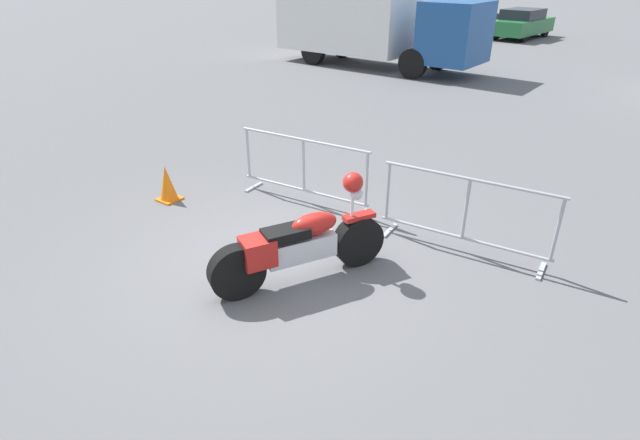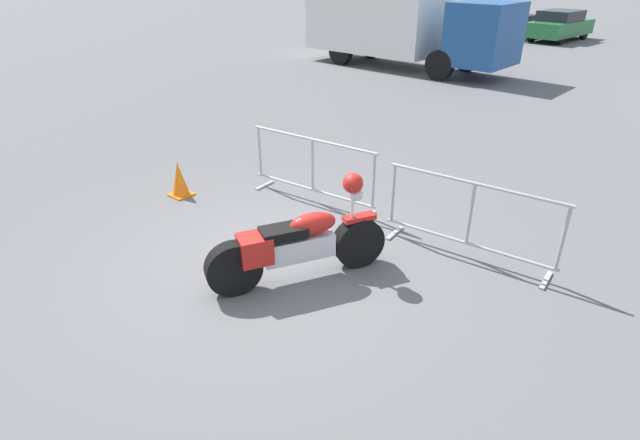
# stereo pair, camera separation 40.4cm
# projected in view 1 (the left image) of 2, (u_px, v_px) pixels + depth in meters

# --- Properties ---
(ground_plane) EXTENTS (120.00, 120.00, 0.00)m
(ground_plane) POSITION_uv_depth(u_px,v_px,m) (270.00, 263.00, 6.50)
(ground_plane) COLOR #5B5B5E
(motorcycle) EXTENTS (1.22, 2.10, 1.29)m
(motorcycle) POSITION_uv_depth(u_px,v_px,m) (300.00, 244.00, 5.96)
(motorcycle) COLOR black
(motorcycle) RESTS_ON ground
(crowd_barrier_near) EXTENTS (2.32, 0.62, 1.07)m
(crowd_barrier_near) POSITION_uv_depth(u_px,v_px,m) (304.00, 170.00, 7.92)
(crowd_barrier_near) COLOR #9EA0A5
(crowd_barrier_near) RESTS_ON ground
(crowd_barrier_far) EXTENTS (2.32, 0.62, 1.07)m
(crowd_barrier_far) POSITION_uv_depth(u_px,v_px,m) (465.00, 214.00, 6.53)
(crowd_barrier_far) COLOR #9EA0A5
(crowd_barrier_far) RESTS_ON ground
(box_truck) EXTENTS (7.77, 2.51, 2.98)m
(box_truck) POSITION_uv_depth(u_px,v_px,m) (367.00, 19.00, 17.99)
(box_truck) COLOR white
(box_truck) RESTS_ON ground
(parked_car_tan) EXTENTS (2.26, 4.48, 1.46)m
(parked_car_tan) POSITION_uv_depth(u_px,v_px,m) (380.00, 13.00, 29.59)
(parked_car_tan) COLOR tan
(parked_car_tan) RESTS_ON ground
(parked_car_blue) EXTENTS (2.23, 4.43, 1.44)m
(parked_car_blue) POSITION_uv_depth(u_px,v_px,m) (420.00, 17.00, 27.84)
(parked_car_blue) COLOR #284799
(parked_car_blue) RESTS_ON ground
(parked_car_black) EXTENTS (2.29, 4.54, 1.48)m
(parked_car_black) POSITION_uv_depth(u_px,v_px,m) (468.00, 20.00, 26.37)
(parked_car_black) COLOR black
(parked_car_black) RESTS_ON ground
(parked_car_green) EXTENTS (2.16, 4.29, 1.40)m
(parked_car_green) POSITION_uv_depth(u_px,v_px,m) (522.00, 23.00, 25.08)
(parked_car_green) COLOR #236B38
(parked_car_green) RESTS_ON ground
(traffic_cone) EXTENTS (0.34, 0.34, 0.59)m
(traffic_cone) POSITION_uv_depth(u_px,v_px,m) (167.00, 184.00, 8.10)
(traffic_cone) COLOR orange
(traffic_cone) RESTS_ON ground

